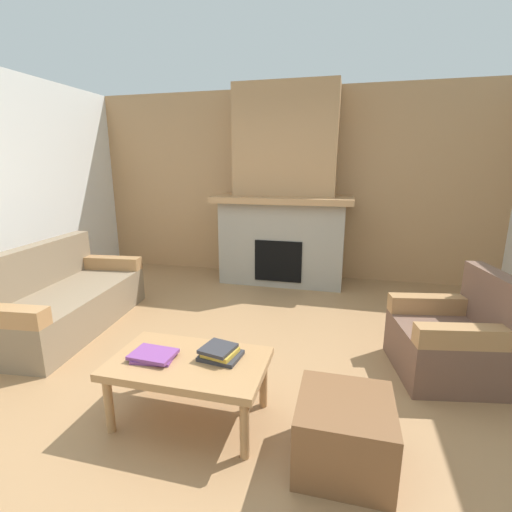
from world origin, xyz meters
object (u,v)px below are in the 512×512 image
at_px(fireplace, 284,200).
at_px(armchair, 454,340).
at_px(couch, 61,301).
at_px(ottoman, 344,433).
at_px(coffee_table, 189,367).

relative_size(fireplace, armchair, 3.05).
relative_size(couch, ottoman, 3.61).
height_order(couch, coffee_table, couch).
distance_m(armchair, ottoman, 1.43).
xyz_separation_m(armchair, coffee_table, (-1.82, -1.01, 0.08)).
xyz_separation_m(fireplace, armchair, (1.75, -2.14, -0.87)).
distance_m(coffee_table, ottoman, 1.01).
bearing_deg(coffee_table, armchair, 29.07).
bearing_deg(armchair, fireplace, 129.35).
bearing_deg(ottoman, fireplace, 105.66).
bearing_deg(armchair, coffee_table, -150.93).
distance_m(fireplace, armchair, 2.90).
xyz_separation_m(coffee_table, ottoman, (0.99, -0.15, -0.18)).
bearing_deg(coffee_table, couch, 151.95).
distance_m(armchair, coffee_table, 2.08).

